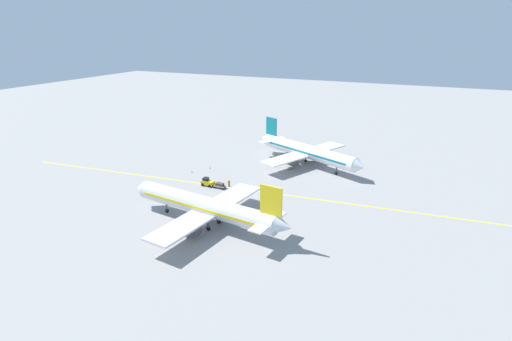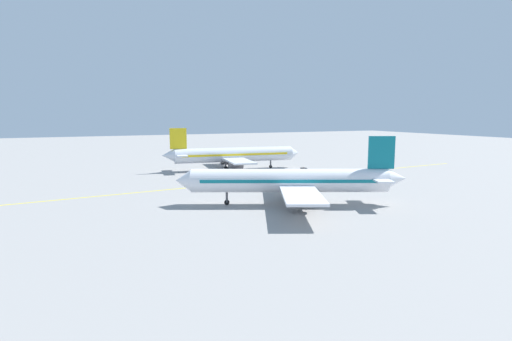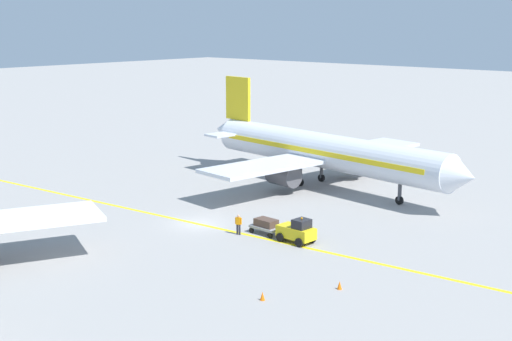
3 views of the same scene
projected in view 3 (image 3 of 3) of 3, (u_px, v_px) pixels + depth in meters
ground_plane at (198, 224)px, 60.56m from camera, size 400.00×400.00×0.00m
apron_yellow_centreline at (198, 224)px, 60.56m from camera, size 10.66×119.59×0.01m
airplane_adjacent_stand at (322, 151)px, 73.64m from camera, size 28.43×35.53×10.60m
baggage_tug_white at (297, 231)px, 55.37m from camera, size 1.86×3.06×2.11m
baggage_cart_trailing at (266, 225)px, 57.64m from camera, size 1.51×2.66×1.24m
ground_crew_worker at (238, 224)px, 57.39m from camera, size 0.33×0.55×1.68m
traffic_cone_near_nose at (340, 285)px, 45.80m from camera, size 0.32×0.32×0.55m
traffic_cone_mid_apron at (262, 296)px, 44.00m from camera, size 0.32×0.32×0.55m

